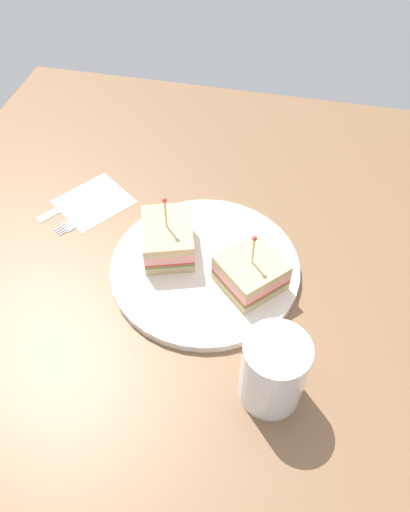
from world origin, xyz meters
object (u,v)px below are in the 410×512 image
(napkin, at_px, (94,202))
(knife, at_px, (68,204))
(sandwich_half_front, at_px, (251,273))
(plate, at_px, (205,267))
(sandwich_half_back, at_px, (168,238))
(fork, at_px, (82,219))
(drink_glass, at_px, (273,374))

(napkin, relative_size, knife, 0.99)
(sandwich_half_front, xyz_separation_m, napkin, (-0.29, 0.13, -0.04))
(sandwich_half_front, bearing_deg, knife, 161.55)
(plate, height_order, sandwich_half_back, sandwich_half_back)
(fork, bearing_deg, sandwich_half_back, -15.56)
(drink_glass, bearing_deg, napkin, 140.44)
(napkin, relative_size, fork, 1.05)
(plate, xyz_separation_m, fork, (-0.22, 0.06, -0.00))
(plate, bearing_deg, sandwich_half_back, 164.52)
(fork, bearing_deg, napkin, 84.61)
(fork, bearing_deg, plate, -15.53)
(sandwich_half_front, relative_size, knife, 1.01)
(plate, xyz_separation_m, knife, (-0.26, 0.09, -0.00))
(fork, bearing_deg, drink_glass, -34.53)
(napkin, xyz_separation_m, fork, (-0.00, -0.04, 0.00))
(plate, relative_size, drink_glass, 2.65)
(drink_glass, height_order, napkin, drink_glass)
(drink_glass, bearing_deg, fork, 145.47)
(knife, bearing_deg, fork, -38.28)
(sandwich_half_front, relative_size, fork, 1.07)
(sandwich_half_back, xyz_separation_m, napkin, (-0.16, 0.09, -0.04))
(sandwich_half_front, bearing_deg, sandwich_half_back, 164.42)
(sandwich_half_back, bearing_deg, knife, 159.68)
(sandwich_half_back, bearing_deg, napkin, 150.53)
(sandwich_half_front, relative_size, sandwich_half_back, 1.00)
(plate, height_order, sandwich_half_front, sandwich_half_front)
(plate, bearing_deg, fork, 164.47)
(plate, relative_size, knife, 2.52)
(drink_glass, distance_m, fork, 0.42)
(sandwich_half_front, xyz_separation_m, sandwich_half_back, (-0.13, 0.04, 0.00))
(napkin, distance_m, knife, 0.04)
(sandwich_half_back, relative_size, knife, 1.01)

